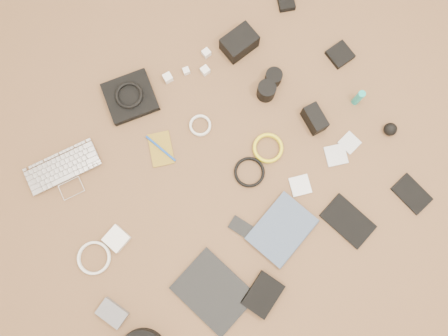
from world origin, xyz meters
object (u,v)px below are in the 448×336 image
dslr_camera (239,43)px  paperback (300,245)px  phone (243,228)px  laptop (67,177)px  tablet (214,292)px

dslr_camera → paperback: size_ratio=0.57×
phone → paperback: size_ratio=0.44×
dslr_camera → phone: (-0.40, -0.64, -0.04)m
laptop → phone: 0.73m
laptop → paperback: size_ratio=1.22×
tablet → paperback: bearing=-19.6°
laptop → tablet: bearing=-63.4°
laptop → phone: laptop is taller
laptop → tablet: size_ratio=1.09×
dslr_camera → phone: size_ratio=1.30×
laptop → tablet: laptop is taller
dslr_camera → phone: bearing=-127.4°
phone → laptop: bearing=106.1°
dslr_camera → phone: dslr_camera is taller
tablet → phone: size_ratio=2.53×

